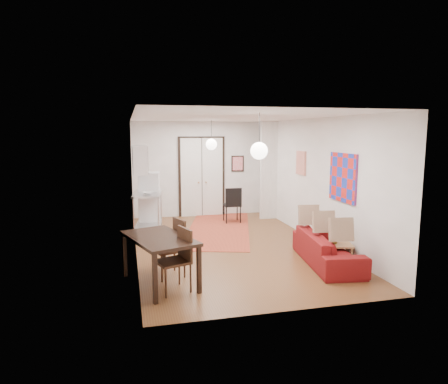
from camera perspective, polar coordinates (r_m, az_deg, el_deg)
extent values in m
plane|color=brown|center=(9.23, 0.84, -7.64)|extent=(7.00, 7.00, 0.00)
cube|color=silver|center=(8.88, 0.88, 10.66)|extent=(4.20, 7.00, 0.02)
cube|color=white|center=(12.34, -3.24, 3.29)|extent=(4.20, 0.02, 2.90)
cube|color=white|center=(5.66, 9.80, -2.97)|extent=(4.20, 0.02, 2.90)
cube|color=white|center=(8.66, -12.72, 0.89)|extent=(0.02, 7.00, 2.90)
cube|color=white|center=(9.68, 12.98, 1.66)|extent=(0.02, 7.00, 2.90)
cube|color=silver|center=(12.32, -3.19, 2.11)|extent=(1.44, 0.06, 2.50)
cube|color=white|center=(11.91, 6.40, 3.06)|extent=(0.50, 0.10, 2.90)
cube|color=silver|center=(10.11, -11.95, 4.54)|extent=(0.35, 1.00, 0.70)
cube|color=red|center=(8.55, 16.62, 2.00)|extent=(0.05, 1.00, 1.00)
cube|color=#F3E6CB|center=(10.35, 10.94, 4.10)|extent=(0.05, 0.50, 0.60)
cube|color=red|center=(12.56, 1.96, 4.08)|extent=(0.40, 0.03, 0.50)
cube|color=#9A6840|center=(10.60, -12.86, 4.95)|extent=(0.03, 0.44, 0.54)
sphere|color=white|center=(10.82, -1.82, 6.82)|extent=(0.30, 0.30, 0.30)
cylinder|color=black|center=(10.82, -1.83, 8.94)|extent=(0.01, 0.01, 0.50)
sphere|color=white|center=(6.96, 5.03, 5.88)|extent=(0.30, 0.30, 0.30)
cylinder|color=black|center=(6.95, 5.08, 9.17)|extent=(0.01, 0.01, 0.50)
cube|color=#A54329|center=(10.77, -0.73, -5.25)|extent=(2.70, 4.51, 0.01)
imported|color=maroon|center=(8.18, 14.54, -7.82)|extent=(2.19, 1.11, 0.61)
cube|color=tan|center=(8.33, 15.02, -7.24)|extent=(0.92, 0.67, 0.04)
cube|color=tan|center=(8.06, 13.29, -9.06)|extent=(0.06, 0.06, 0.33)
cube|color=tan|center=(8.41, 17.79, -8.51)|extent=(0.06, 0.06, 0.33)
cube|color=tan|center=(8.37, 12.14, -8.36)|extent=(0.06, 0.06, 0.33)
cube|color=tan|center=(8.71, 16.52, -7.86)|extent=(0.06, 0.06, 0.33)
imported|color=#285A2D|center=(8.31, 15.48, -5.89)|extent=(0.39, 0.36, 0.36)
cube|color=#B3B6B8|center=(10.41, -10.86, -0.21)|extent=(0.85, 1.43, 0.05)
cube|color=#B3B6B8|center=(10.57, -10.73, -4.58)|extent=(0.81, 1.39, 0.03)
cylinder|color=#B3B6B8|center=(9.87, -12.32, -3.74)|extent=(0.04, 0.04, 1.02)
cylinder|color=#B3B6B8|center=(9.90, -8.85, -3.60)|extent=(0.04, 0.04, 1.02)
cylinder|color=#B3B6B8|center=(11.12, -12.49, -2.37)|extent=(0.04, 0.04, 1.02)
cylinder|color=#B3B6B8|center=(11.14, -9.42, -2.26)|extent=(0.04, 0.04, 1.02)
imported|color=white|center=(10.11, -10.83, -0.17)|extent=(0.27, 0.27, 0.06)
imported|color=teal|center=(10.64, -10.99, 0.68)|extent=(0.11, 0.11, 0.22)
cube|color=silver|center=(10.88, -10.58, -1.21)|extent=(0.61, 0.61, 1.52)
cube|color=black|center=(6.83, -9.26, -6.55)|extent=(1.30, 1.70, 0.05)
cube|color=black|center=(6.27, -12.15, -12.02)|extent=(0.08, 0.08, 0.77)
cube|color=black|center=(6.33, -5.19, -11.66)|extent=(0.08, 0.08, 0.77)
cube|color=black|center=(7.60, -12.46, -8.37)|extent=(0.08, 0.08, 0.77)
cube|color=black|center=(7.64, -6.77, -8.12)|extent=(0.08, 0.08, 0.77)
cube|color=#3B2113|center=(7.26, -7.98, -8.15)|extent=(0.62, 0.61, 0.04)
cube|color=#3B2113|center=(7.41, -8.21, -5.60)|extent=(0.19, 0.46, 0.52)
cylinder|color=#3B2113|center=(7.11, -9.45, -10.63)|extent=(0.03, 0.03, 0.49)
cylinder|color=#3B2113|center=(7.15, -6.09, -10.46)|extent=(0.03, 0.03, 0.49)
cylinder|color=#3B2113|center=(7.53, -9.70, -9.56)|extent=(0.03, 0.03, 0.49)
cylinder|color=#3B2113|center=(7.56, -6.54, -9.41)|extent=(0.03, 0.03, 0.49)
cube|color=#3B2113|center=(6.60, -7.36, -9.86)|extent=(0.62, 0.61, 0.04)
cube|color=#3B2113|center=(6.73, -7.62, -7.02)|extent=(0.19, 0.46, 0.52)
cylinder|color=#3B2113|center=(6.46, -8.96, -12.64)|extent=(0.03, 0.03, 0.49)
cylinder|color=#3B2113|center=(6.50, -5.25, -12.42)|extent=(0.03, 0.03, 0.49)
cylinder|color=#3B2113|center=(6.86, -9.27, -11.35)|extent=(0.03, 0.03, 0.49)
cylinder|color=#3B2113|center=(6.90, -5.79, -11.16)|extent=(0.03, 0.03, 0.49)
cube|color=black|center=(11.49, 1.15, -1.87)|extent=(0.49, 0.49, 0.04)
cube|color=black|center=(11.65, 0.88, -0.38)|extent=(0.47, 0.06, 0.50)
cylinder|color=black|center=(11.29, 0.41, -3.34)|extent=(0.03, 0.03, 0.50)
cylinder|color=black|center=(11.40, 2.39, -3.24)|extent=(0.03, 0.03, 0.50)
cylinder|color=black|center=(11.68, -0.08, -2.94)|extent=(0.03, 0.03, 0.50)
cylinder|color=black|center=(11.78, 1.85, -2.85)|extent=(0.03, 0.03, 0.50)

